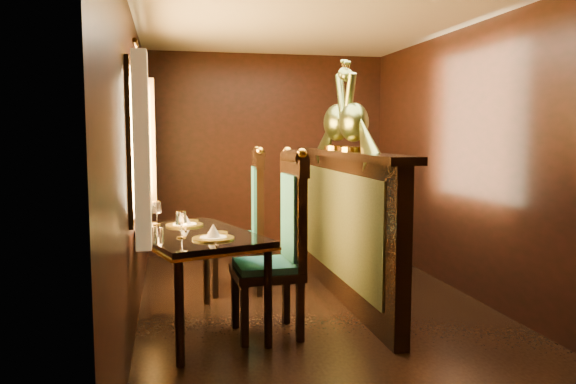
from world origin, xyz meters
name	(u,v)px	position (x,y,z in m)	size (l,w,h in m)	color
ground	(319,312)	(0.00, 0.00, 0.00)	(5.00, 5.00, 0.00)	black
room_shell	(309,125)	(-0.09, 0.02, 1.58)	(3.04, 5.04, 2.52)	black
partition	(345,222)	(0.32, 0.30, 0.71)	(0.26, 2.70, 1.36)	black
dining_table	(193,242)	(-1.06, -0.25, 0.70)	(1.15, 1.48, 0.97)	black
chair_left	(283,238)	(-0.40, -0.43, 0.73)	(0.53, 0.57, 1.41)	black
chair_right	(250,216)	(-0.48, 0.77, 0.73)	(0.54, 0.56, 1.39)	black
peacock_left	(354,105)	(0.33, 0.09, 1.75)	(0.25, 0.66, 0.79)	#174634
peacock_right	(337,106)	(0.33, 0.57, 1.77)	(0.26, 0.68, 0.81)	#174634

